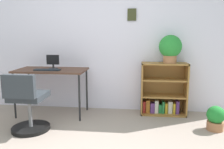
# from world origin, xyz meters

# --- Properties ---
(wall_back) EXTENTS (5.20, 0.12, 2.46)m
(wall_back) POSITION_xyz_m (0.00, 2.15, 1.23)
(wall_back) COLOR silver
(wall_back) RESTS_ON ground_plane
(desk) EXTENTS (1.13, 0.59, 0.76)m
(desk) POSITION_xyz_m (-0.57, 1.72, 0.70)
(desk) COLOR #503326
(desk) RESTS_ON ground_plane
(monitor) EXTENTS (0.21, 0.15, 0.23)m
(monitor) POSITION_xyz_m (-0.56, 1.77, 0.87)
(monitor) COLOR #262628
(monitor) RESTS_ON desk
(keyboard) EXTENTS (0.41, 0.12, 0.02)m
(keyboard) POSITION_xyz_m (-0.59, 1.59, 0.77)
(keyboard) COLOR black
(keyboard) RESTS_ON desk
(office_chair) EXTENTS (0.52, 0.55, 0.83)m
(office_chair) POSITION_xyz_m (-0.65, 1.00, 0.36)
(office_chair) COLOR black
(office_chair) RESTS_ON ground_plane
(bookshelf_low) EXTENTS (0.74, 0.30, 0.86)m
(bookshelf_low) POSITION_xyz_m (1.25, 1.95, 0.38)
(bookshelf_low) COLOR olive
(bookshelf_low) RESTS_ON ground_plane
(potted_plant_on_shelf) EXTENTS (0.36, 0.36, 0.45)m
(potted_plant_on_shelf) POSITION_xyz_m (1.33, 1.90, 1.11)
(potted_plant_on_shelf) COLOR #9E6642
(potted_plant_on_shelf) RESTS_ON bookshelf_low
(potted_plant_floor) EXTENTS (0.25, 0.25, 0.34)m
(potted_plant_floor) POSITION_xyz_m (1.91, 1.34, 0.18)
(potted_plant_floor) COLOR #9E6642
(potted_plant_floor) RESTS_ON ground_plane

